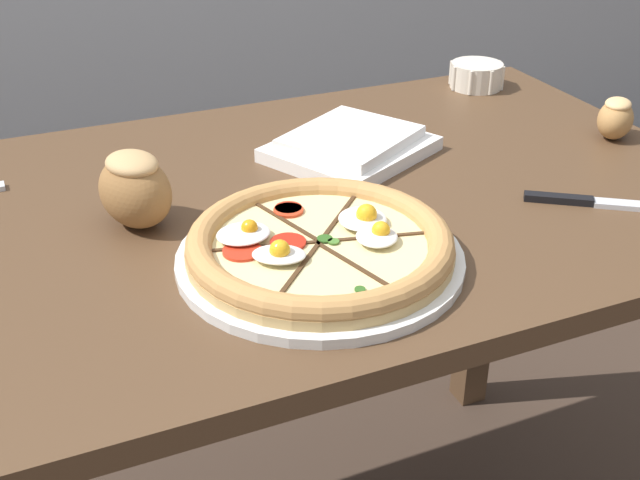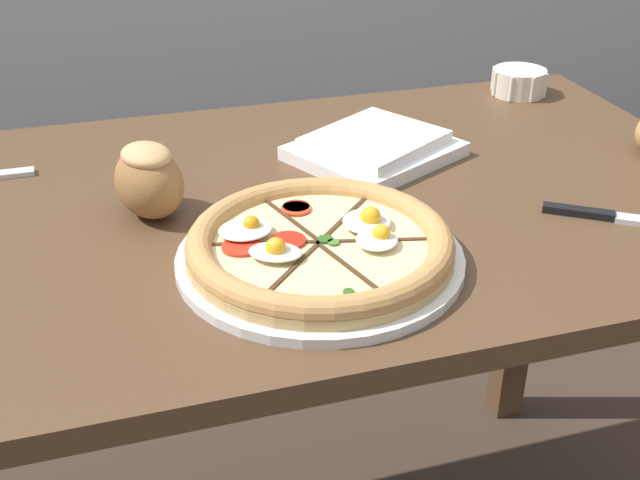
# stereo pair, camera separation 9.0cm
# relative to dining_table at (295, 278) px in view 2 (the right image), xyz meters

# --- Properties ---
(dining_table) EXTENTS (1.24, 0.74, 0.77)m
(dining_table) POSITION_rel_dining_table_xyz_m (0.00, 0.00, 0.00)
(dining_table) COLOR #513823
(dining_table) RESTS_ON ground_plane
(pizza) EXTENTS (0.33, 0.33, 0.05)m
(pizza) POSITION_rel_dining_table_xyz_m (-0.01, -0.17, 0.14)
(pizza) COLOR white
(pizza) RESTS_ON dining_table
(ramekin_bowl) EXTENTS (0.10, 0.10, 0.04)m
(ramekin_bowl) POSITION_rel_dining_table_xyz_m (0.49, 0.29, 0.15)
(ramekin_bowl) COLOR silver
(ramekin_bowl) RESTS_ON dining_table
(napkin_folded) EXTENTS (0.28, 0.26, 0.04)m
(napkin_folded) POSITION_rel_dining_table_xyz_m (0.15, 0.10, 0.14)
(napkin_folded) COLOR white
(napkin_folded) RESTS_ON dining_table
(bread_piece_near) EXTENTS (0.11, 0.13, 0.10)m
(bread_piece_near) POSITION_rel_dining_table_xyz_m (-0.18, 0.01, 0.17)
(bread_piece_near) COLOR olive
(bread_piece_near) RESTS_ON dining_table
(knife_spare) EXTENTS (0.18, 0.13, 0.01)m
(knife_spare) POSITION_rel_dining_table_xyz_m (0.38, -0.18, 0.13)
(knife_spare) COLOR silver
(knife_spare) RESTS_ON dining_table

